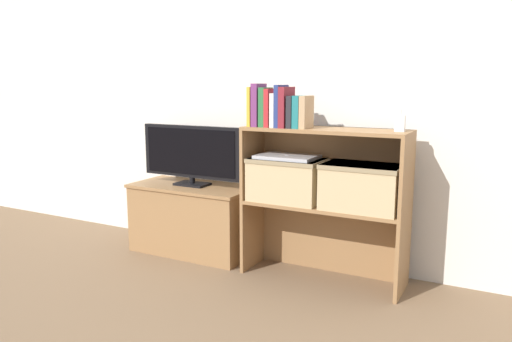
# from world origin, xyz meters

# --- Properties ---
(ground_plane) EXTENTS (16.00, 16.00, 0.00)m
(ground_plane) POSITION_xyz_m (0.00, 0.00, 0.00)
(ground_plane) COLOR brown
(wall_back) EXTENTS (10.00, 0.05, 2.40)m
(wall_back) POSITION_xyz_m (0.00, 0.42, 1.20)
(wall_back) COLOR silver
(wall_back) RESTS_ON ground_plane
(tv_stand) EXTENTS (0.83, 0.40, 0.46)m
(tv_stand) POSITION_xyz_m (-0.50, 0.19, 0.23)
(tv_stand) COLOR olive
(tv_stand) RESTS_ON ground_plane
(tv) EXTENTS (0.75, 0.14, 0.40)m
(tv) POSITION_xyz_m (-0.50, 0.19, 0.68)
(tv) COLOR black
(tv) RESTS_ON tv_stand
(bookshelf_lower_tier) EXTENTS (0.94, 0.30, 0.45)m
(bookshelf_lower_tier) POSITION_xyz_m (0.44, 0.21, 0.29)
(bookshelf_lower_tier) COLOR olive
(bookshelf_lower_tier) RESTS_ON ground_plane
(bookshelf_upper_tier) EXTENTS (0.94, 0.30, 0.43)m
(bookshelf_upper_tier) POSITION_xyz_m (0.44, 0.21, 0.73)
(bookshelf_upper_tier) COLOR olive
(bookshelf_upper_tier) RESTS_ON bookshelf_lower_tier
(book_mustard) EXTENTS (0.02, 0.13, 0.23)m
(book_mustard) POSITION_xyz_m (0.01, 0.10, 1.00)
(book_mustard) COLOR gold
(book_mustard) RESTS_ON bookshelf_upper_tier
(book_plum) EXTENTS (0.04, 0.13, 0.25)m
(book_plum) POSITION_xyz_m (0.05, 0.10, 1.01)
(book_plum) COLOR #6B2D66
(book_plum) RESTS_ON bookshelf_upper_tier
(book_forest) EXTENTS (0.04, 0.12, 0.22)m
(book_forest) POSITION_xyz_m (0.09, 0.10, 0.99)
(book_forest) COLOR #286638
(book_forest) RESTS_ON bookshelf_upper_tier
(book_crimson) EXTENTS (0.03, 0.14, 0.22)m
(book_crimson) POSITION_xyz_m (0.12, 0.10, 0.99)
(book_crimson) COLOR #B22328
(book_crimson) RESTS_ON bookshelf_upper_tier
(book_ivory) EXTENTS (0.03, 0.12, 0.19)m
(book_ivory) POSITION_xyz_m (0.16, 0.10, 0.98)
(book_ivory) COLOR silver
(book_ivory) RESTS_ON bookshelf_upper_tier
(book_navy) EXTENTS (0.03, 0.15, 0.24)m
(book_navy) POSITION_xyz_m (0.19, 0.10, 1.00)
(book_navy) COLOR navy
(book_navy) RESTS_ON bookshelf_upper_tier
(book_maroon) EXTENTS (0.04, 0.15, 0.23)m
(book_maroon) POSITION_xyz_m (0.22, 0.10, 1.00)
(book_maroon) COLOR maroon
(book_maroon) RESTS_ON bookshelf_upper_tier
(book_charcoal) EXTENTS (0.03, 0.14, 0.18)m
(book_charcoal) POSITION_xyz_m (0.26, 0.10, 0.97)
(book_charcoal) COLOR #232328
(book_charcoal) RESTS_ON bookshelf_upper_tier
(book_teal) EXTENTS (0.04, 0.13, 0.18)m
(book_teal) POSITION_xyz_m (0.30, 0.10, 0.97)
(book_teal) COLOR #1E7075
(book_teal) RESTS_ON bookshelf_upper_tier
(book_tan) EXTENTS (0.04, 0.14, 0.18)m
(book_tan) POSITION_xyz_m (0.34, 0.10, 0.97)
(book_tan) COLOR tan
(book_tan) RESTS_ON bookshelf_upper_tier
(baby_monitor) EXTENTS (0.05, 0.03, 0.12)m
(baby_monitor) POSITION_xyz_m (0.85, 0.15, 0.93)
(baby_monitor) COLOR white
(baby_monitor) RESTS_ON bookshelf_upper_tier
(storage_basket_left) EXTENTS (0.43, 0.27, 0.25)m
(storage_basket_left) POSITION_xyz_m (0.21, 0.14, 0.58)
(storage_basket_left) COLOR tan
(storage_basket_left) RESTS_ON bookshelf_lower_tier
(storage_basket_right) EXTENTS (0.43, 0.27, 0.25)m
(storage_basket_right) POSITION_xyz_m (0.66, 0.14, 0.58)
(storage_basket_right) COLOR tan
(storage_basket_right) RESTS_ON bookshelf_lower_tier
(laptop) EXTENTS (0.34, 0.24, 0.02)m
(laptop) POSITION_xyz_m (0.21, 0.14, 0.71)
(laptop) COLOR #BCBCC1
(laptop) RESTS_ON storage_basket_left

